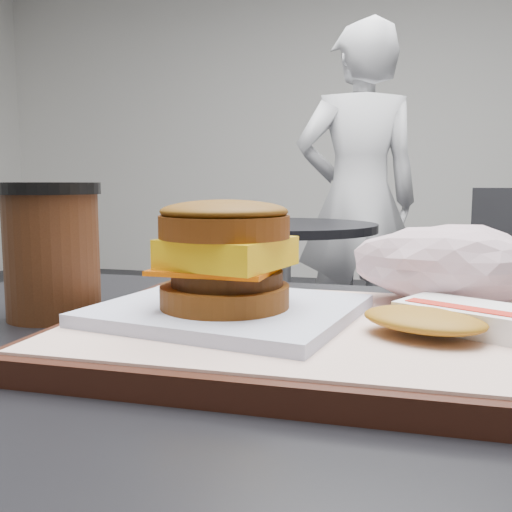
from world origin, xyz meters
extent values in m
cube|color=silver|center=(0.00, 5.00, 1.50)|extent=(8.00, 0.10, 3.00)
cube|color=black|center=(0.00, 0.00, 0.75)|extent=(0.80, 0.60, 0.04)
cube|color=black|center=(0.03, 0.02, 0.78)|extent=(0.38, 0.28, 0.02)
cube|color=silver|center=(0.03, 0.02, 0.79)|extent=(0.36, 0.26, 0.00)
cube|color=white|center=(-0.04, 0.02, 0.80)|extent=(0.22, 0.20, 0.01)
cylinder|color=#68360E|center=(-0.04, 0.01, 0.81)|extent=(0.12, 0.12, 0.02)
cylinder|color=#331907|center=(-0.04, 0.01, 0.82)|extent=(0.10, 0.10, 0.01)
cube|color=#D95B07|center=(-0.04, 0.01, 0.83)|extent=(0.09, 0.09, 0.00)
cube|color=yellow|center=(-0.03, 0.01, 0.84)|extent=(0.10, 0.10, 0.02)
cylinder|color=brown|center=(-0.04, 0.01, 0.86)|extent=(0.12, 0.12, 0.02)
ellipsoid|color=brown|center=(-0.04, 0.01, 0.87)|extent=(0.11, 0.11, 0.02)
cube|color=white|center=(0.14, 0.03, 0.80)|extent=(0.11, 0.09, 0.02)
cube|color=red|center=(0.14, 0.01, 0.81)|extent=(0.09, 0.06, 0.00)
ellipsoid|color=#AE781B|center=(0.11, 0.00, 0.80)|extent=(0.10, 0.09, 0.01)
cylinder|color=#3C1E0E|center=(-0.22, 0.06, 0.83)|extent=(0.09, 0.09, 0.12)
cylinder|color=black|center=(-0.22, 0.06, 0.89)|extent=(0.09, 0.09, 0.01)
cylinder|color=black|center=(-0.35, 1.65, 0.01)|extent=(0.44, 0.44, 0.02)
cylinder|color=#A5A5AA|center=(-0.35, 1.65, 0.37)|extent=(0.07, 0.07, 0.70)
cylinder|color=black|center=(-0.35, 1.65, 0.73)|extent=(0.70, 0.70, 0.03)
cube|color=silver|center=(-0.42, 1.61, 0.75)|extent=(0.14, 0.14, 0.00)
cylinder|color=#A2A3A7|center=(0.33, 1.81, 0.22)|extent=(0.06, 0.06, 0.44)
cube|color=black|center=(0.33, 1.81, 0.46)|extent=(0.55, 0.55, 0.04)
imported|color=silver|center=(-0.13, 2.33, 0.81)|extent=(0.69, 0.56, 1.63)
cylinder|color=black|center=(-2.40, 3.20, 0.01)|extent=(0.40, 0.40, 0.02)
cylinder|color=#A5A5AA|center=(-2.40, 3.20, 0.37)|extent=(0.06, 0.06, 0.70)
cylinder|color=black|center=(-2.40, 3.20, 0.73)|extent=(0.66, 0.66, 0.03)
camera|label=1|loc=(0.10, -0.40, 0.89)|focal=40.00mm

